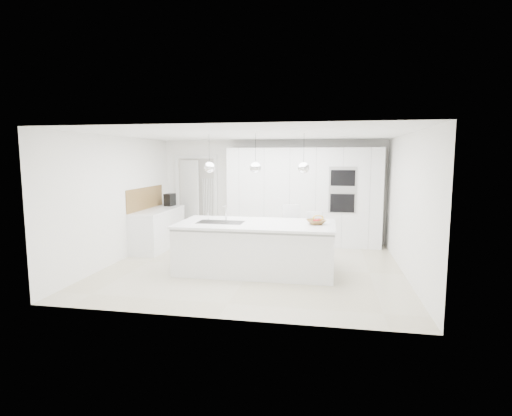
% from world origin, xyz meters
% --- Properties ---
extents(floor, '(5.50, 5.50, 0.00)m').
position_xyz_m(floor, '(0.00, 0.00, 0.00)').
color(floor, beige).
rests_on(floor, ground).
extents(wall_back, '(5.50, 0.00, 5.50)m').
position_xyz_m(wall_back, '(0.00, 2.50, 1.25)').
color(wall_back, white).
rests_on(wall_back, ground).
extents(wall_left, '(0.00, 5.00, 5.00)m').
position_xyz_m(wall_left, '(-2.75, 0.00, 1.25)').
color(wall_left, white).
rests_on(wall_left, ground).
extents(ceiling, '(5.50, 5.50, 0.00)m').
position_xyz_m(ceiling, '(0.00, 0.00, 2.50)').
color(ceiling, white).
rests_on(ceiling, wall_back).
extents(tall_cabinets, '(3.60, 0.60, 2.30)m').
position_xyz_m(tall_cabinets, '(0.80, 2.20, 1.15)').
color(tall_cabinets, white).
rests_on(tall_cabinets, floor).
extents(oven_stack, '(0.62, 0.04, 1.05)m').
position_xyz_m(oven_stack, '(1.70, 1.89, 1.35)').
color(oven_stack, '#A5A5A8').
rests_on(oven_stack, tall_cabinets).
extents(doorway_frame, '(1.11, 0.08, 2.13)m').
position_xyz_m(doorway_frame, '(-1.95, 2.47, 1.02)').
color(doorway_frame, white).
rests_on(doorway_frame, floor).
extents(hallway_door, '(0.76, 0.38, 2.00)m').
position_xyz_m(hallway_door, '(-2.20, 2.42, 1.00)').
color(hallway_door, white).
rests_on(hallway_door, floor).
extents(radiator, '(0.32, 0.04, 1.40)m').
position_xyz_m(radiator, '(-1.63, 2.46, 0.85)').
color(radiator, white).
rests_on(radiator, floor).
extents(left_base_cabinets, '(0.60, 1.80, 0.86)m').
position_xyz_m(left_base_cabinets, '(-2.45, 1.20, 0.43)').
color(left_base_cabinets, white).
rests_on(left_base_cabinets, floor).
extents(left_worktop, '(0.62, 1.82, 0.04)m').
position_xyz_m(left_worktop, '(-2.45, 1.20, 0.88)').
color(left_worktop, white).
rests_on(left_worktop, left_base_cabinets).
extents(oak_backsplash, '(0.02, 1.80, 0.50)m').
position_xyz_m(oak_backsplash, '(-2.74, 1.20, 1.15)').
color(oak_backsplash, olive).
rests_on(oak_backsplash, wall_left).
extents(island_base, '(2.80, 1.20, 0.86)m').
position_xyz_m(island_base, '(0.10, -0.30, 0.43)').
color(island_base, white).
rests_on(island_base, floor).
extents(island_worktop, '(2.84, 1.40, 0.04)m').
position_xyz_m(island_worktop, '(0.10, -0.25, 0.88)').
color(island_worktop, white).
rests_on(island_worktop, island_base).
extents(island_sink, '(0.84, 0.44, 0.18)m').
position_xyz_m(island_sink, '(-0.55, -0.30, 0.82)').
color(island_sink, '#3F3F42').
rests_on(island_sink, island_worktop).
extents(island_tap, '(0.02, 0.02, 0.30)m').
position_xyz_m(island_tap, '(-0.50, -0.10, 1.05)').
color(island_tap, white).
rests_on(island_tap, island_worktop).
extents(pendant_left, '(0.20, 0.20, 0.20)m').
position_xyz_m(pendant_left, '(-0.75, -0.30, 1.90)').
color(pendant_left, white).
rests_on(pendant_left, ceiling).
extents(pendant_mid, '(0.20, 0.20, 0.20)m').
position_xyz_m(pendant_mid, '(0.10, -0.30, 1.90)').
color(pendant_mid, white).
rests_on(pendant_mid, ceiling).
extents(pendant_right, '(0.20, 0.20, 0.20)m').
position_xyz_m(pendant_right, '(0.95, -0.30, 1.90)').
color(pendant_right, white).
rests_on(pendant_right, ceiling).
extents(fruit_bowl, '(0.44, 0.44, 0.08)m').
position_xyz_m(fruit_bowl, '(1.18, -0.21, 0.94)').
color(fruit_bowl, olive).
rests_on(fruit_bowl, island_worktop).
extents(espresso_machine, '(0.22, 0.31, 0.30)m').
position_xyz_m(espresso_machine, '(-2.43, 1.87, 1.05)').
color(espresso_machine, black).
rests_on(espresso_machine, left_worktop).
extents(bar_stool_left, '(0.52, 0.61, 1.13)m').
position_xyz_m(bar_stool_left, '(0.65, 0.52, 0.57)').
color(bar_stool_left, white).
rests_on(bar_stool_left, floor).
extents(bar_stool_right, '(0.44, 0.53, 1.00)m').
position_xyz_m(bar_stool_right, '(1.13, 0.51, 0.50)').
color(bar_stool_right, white).
rests_on(bar_stool_right, floor).
extents(apple_a, '(0.07, 0.07, 0.07)m').
position_xyz_m(apple_a, '(1.24, -0.18, 0.97)').
color(apple_a, '#B01D1F').
rests_on(apple_a, fruit_bowl).
extents(apple_b, '(0.08, 0.08, 0.08)m').
position_xyz_m(apple_b, '(1.20, -0.27, 0.97)').
color(apple_b, '#B01D1F').
rests_on(apple_b, fruit_bowl).
extents(apple_c, '(0.07, 0.07, 0.07)m').
position_xyz_m(apple_c, '(1.16, -0.23, 0.96)').
color(apple_c, '#B01D1F').
rests_on(apple_c, fruit_bowl).
extents(banana_bunch, '(0.23, 0.17, 0.21)m').
position_xyz_m(banana_bunch, '(1.21, -0.20, 1.01)').
color(banana_bunch, yellow).
rests_on(banana_bunch, fruit_bowl).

